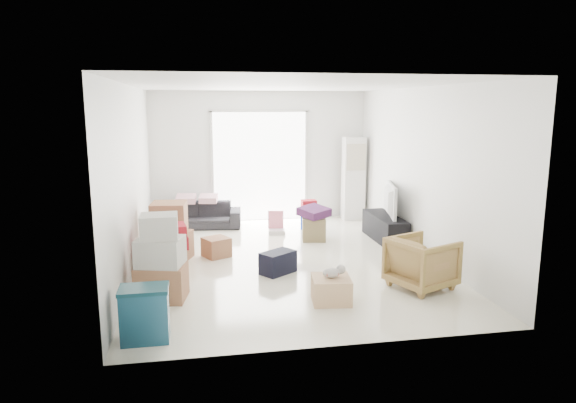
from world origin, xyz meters
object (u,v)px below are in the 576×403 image
(television, at_px, (385,212))
(kids_table, at_px, (309,209))
(ottoman, at_px, (314,229))
(armchair, at_px, (422,260))
(ac_tower, at_px, (353,179))
(storage_bins, at_px, (145,314))
(tv_console, at_px, (385,228))
(wood_crate, at_px, (331,289))
(sofa, at_px, (198,211))

(television, distance_m, kids_table, 1.53)
(ottoman, bearing_deg, armchair, -72.21)
(ac_tower, height_order, kids_table, ac_tower)
(storage_bins, xyz_separation_m, ottoman, (2.64, 3.63, -0.08))
(tv_console, xyz_separation_m, wood_crate, (-1.72, -2.69, -0.07))
(ac_tower, xyz_separation_m, tv_console, (0.05, -1.78, -0.65))
(television, height_order, sofa, sofa)
(tv_console, height_order, ottoman, tv_console)
(storage_bins, bearing_deg, tv_console, 40.97)
(tv_console, relative_size, ottoman, 3.28)
(sofa, relative_size, armchair, 2.24)
(wood_crate, bearing_deg, television, 57.37)
(television, height_order, kids_table, kids_table)
(television, bearing_deg, ac_tower, 15.78)
(ac_tower, relative_size, tv_console, 1.29)
(television, xyz_separation_m, armchair, (-0.41, -2.42, -0.14))
(ac_tower, xyz_separation_m, sofa, (-3.27, -0.15, -0.54))
(ac_tower, bearing_deg, ottoman, -128.30)
(armchair, height_order, ottoman, armchair)
(television, relative_size, storage_bins, 1.73)
(ottoman, relative_size, wood_crate, 0.88)
(kids_table, bearing_deg, armchair, -76.71)
(kids_table, distance_m, wood_crate, 3.68)
(ac_tower, height_order, wood_crate, ac_tower)
(armchair, bearing_deg, tv_console, -32.07)
(armchair, xyz_separation_m, storage_bins, (-3.49, -0.96, -0.09))
(ac_tower, distance_m, storage_bins, 6.47)
(wood_crate, bearing_deg, ac_tower, 69.47)
(ac_tower, bearing_deg, television, -88.39)
(ac_tower, bearing_deg, armchair, -94.85)
(television, bearing_deg, kids_table, 66.07)
(armchair, bearing_deg, sofa, 13.19)
(ac_tower, xyz_separation_m, kids_table, (-1.15, -0.84, -0.44))
(sofa, distance_m, armchair, 4.99)
(ottoman, distance_m, wood_crate, 2.97)
(storage_bins, xyz_separation_m, wood_crate, (2.18, 0.69, -0.13))
(television, distance_m, wood_crate, 3.22)
(ac_tower, bearing_deg, sofa, -177.38)
(sofa, relative_size, storage_bins, 2.94)
(ottoman, bearing_deg, kids_table, 85.07)
(tv_console, relative_size, wood_crate, 2.90)
(ac_tower, distance_m, kids_table, 1.49)
(armchair, relative_size, wood_crate, 1.62)
(storage_bins, height_order, ottoman, storage_bins)
(television, relative_size, kids_table, 1.64)
(ottoman, bearing_deg, sofa, 146.07)
(wood_crate, bearing_deg, ottoman, 81.07)
(tv_console, bearing_deg, kids_table, 141.90)
(ac_tower, relative_size, armchair, 2.30)
(sofa, bearing_deg, television, -19.96)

